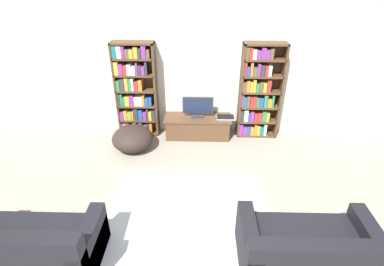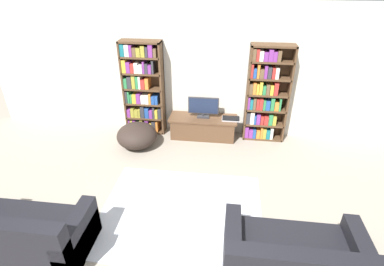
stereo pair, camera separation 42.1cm
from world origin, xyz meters
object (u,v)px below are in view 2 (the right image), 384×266
at_px(laptop, 231,119).
at_px(couch_left_sectional, 18,236).
at_px(bookshelf_left, 143,89).
at_px(beanbag_ottoman, 137,136).
at_px(television, 203,107).
at_px(tv_stand, 203,127).
at_px(couch_right_sofa, 294,262).
at_px(bookshelf_right, 265,95).

height_order(laptop, couch_left_sectional, couch_left_sectional).
relative_size(bookshelf_left, beanbag_ottoman, 2.46).
bearing_deg(laptop, television, 175.69).
relative_size(tv_stand, laptop, 3.85).
xyz_separation_m(tv_stand, television, (0.00, 0.03, 0.44)).
distance_m(television, couch_left_sectional, 3.74).
height_order(laptop, couch_right_sofa, couch_right_sofa).
bearing_deg(bookshelf_left, laptop, -4.44).
bearing_deg(television, tv_stand, -90.00).
relative_size(bookshelf_left, couch_right_sofa, 1.23).
bearing_deg(laptop, tv_stand, 178.35).
bearing_deg(television, couch_left_sectional, -121.48).
height_order(television, couch_left_sectional, television).
height_order(bookshelf_right, tv_stand, bookshelf_right).
xyz_separation_m(couch_right_sofa, beanbag_ottoman, (-2.54, 2.56, -0.03)).
xyz_separation_m(bookshelf_left, couch_right_sofa, (2.55, -3.22, -0.67)).
xyz_separation_m(bookshelf_left, beanbag_ottoman, (0.01, -0.66, -0.70)).
xyz_separation_m(television, couch_left_sectional, (-1.94, -3.17, -0.38)).
bearing_deg(bookshelf_left, couch_left_sectional, -102.01).
bearing_deg(tv_stand, bookshelf_right, 6.12).
distance_m(bookshelf_right, couch_left_sectional, 4.57).
xyz_separation_m(bookshelf_right, tv_stand, (-1.18, -0.13, -0.71)).
bearing_deg(couch_right_sofa, bookshelf_right, 92.25).
bearing_deg(bookshelf_right, bookshelf_left, -179.94).
bearing_deg(couch_left_sectional, tv_stand, 58.31).
bearing_deg(couch_right_sofa, couch_left_sectional, -179.05).
xyz_separation_m(couch_left_sectional, couch_right_sofa, (3.25, 0.05, -0.01)).
relative_size(bookshelf_right, couch_left_sectional, 1.15).
relative_size(bookshelf_left, tv_stand, 1.40).
height_order(bookshelf_left, television, bookshelf_left).
bearing_deg(couch_left_sectional, couch_right_sofa, 0.95).
bearing_deg(beanbag_ottoman, television, 24.35).
bearing_deg(television, bookshelf_left, 175.50).
bearing_deg(tv_stand, television, 90.00).
bearing_deg(bookshelf_right, couch_left_sectional, -133.62).
relative_size(bookshelf_left, bookshelf_right, 1.00).
relative_size(laptop, couch_right_sofa, 0.23).
height_order(bookshelf_left, laptop, bookshelf_left).
distance_m(bookshelf_right, laptop, 0.80).
height_order(bookshelf_left, tv_stand, bookshelf_left).
bearing_deg(couch_right_sofa, tv_stand, 112.85).
relative_size(television, beanbag_ottoman, 0.79).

